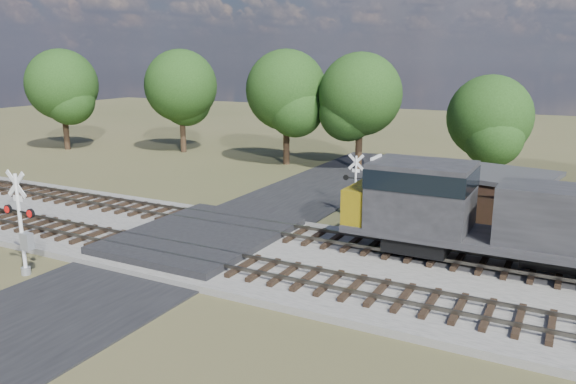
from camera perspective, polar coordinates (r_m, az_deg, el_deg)
The scene contains 10 objects.
ground at distance 28.07m, azimuth -9.28°, elevation -5.49°, with size 160.00×160.00×0.00m, color #414525.
ballast_bed at distance 24.13m, azimuth 11.03°, elevation -8.40°, with size 140.00×10.00×0.30m, color gray.
road at distance 28.06m, azimuth -9.28°, elevation -5.41°, with size 7.00×60.00×0.08m, color black.
crossing_panel at distance 28.35m, azimuth -8.69°, elevation -4.61°, with size 7.00×9.00×0.62m, color #262628.
track_near at distance 24.68m, azimuth -6.28°, elevation -7.06°, with size 140.00×2.60×0.33m.
track_far at distance 28.71m, azimuth -0.69°, elevation -4.01°, with size 140.00×2.60×0.33m.
crossing_signal_near at distance 26.09m, azimuth -25.32°, elevation -3.76°, with size 1.83×0.40×4.55m.
crossing_signal_far at distance 32.68m, azimuth 6.73°, elevation 0.12°, with size 1.50×0.33×3.71m.
equipment_shed at distance 30.92m, azimuth 20.71°, elevation -1.18°, with size 5.74×5.74×3.33m.
treeline at distance 42.84m, azimuth 13.87°, elevation 9.30°, with size 79.80×11.14×10.28m.
Camera 1 is at (16.23, -21.06, 9.02)m, focal length 35.00 mm.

